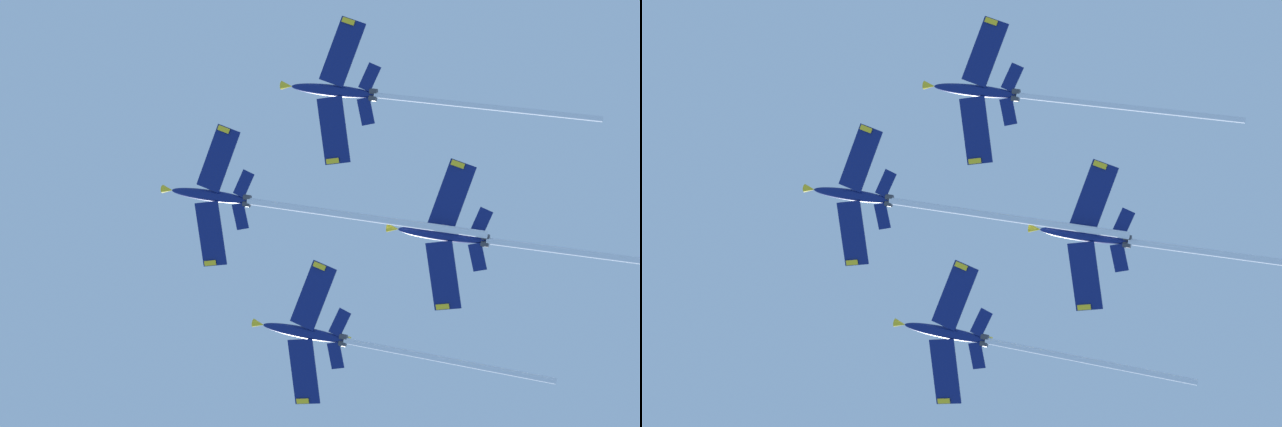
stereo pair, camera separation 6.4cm
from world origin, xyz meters
TOP-DOWN VIEW (x-y plane):
  - jet_lead at (0.41, -12.83)m, footprint 25.07×40.72m
  - jet_left_wing at (10.05, 5.06)m, footprint 23.66×37.57m
  - jet_right_wing at (-20.04, -8.95)m, footprint 23.49×36.38m
  - jet_slot at (-12.42, 12.88)m, footprint 22.24×35.40m

SIDE VIEW (x-z plane):
  - jet_slot at x=-12.42m, z-range 146.06..161.09m
  - jet_right_wing at x=-20.04m, z-range 151.45..167.05m
  - jet_left_wing at x=10.05m, z-range 151.56..167.88m
  - jet_lead at x=0.41m, z-range 153.98..172.39m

